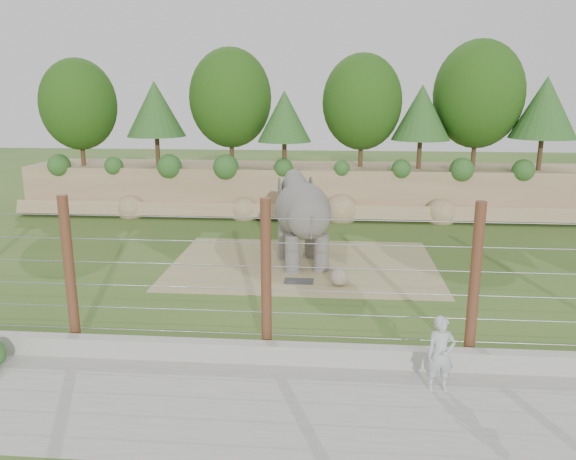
# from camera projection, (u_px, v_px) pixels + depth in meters

# --- Properties ---
(ground) EXTENTS (90.00, 90.00, 0.00)m
(ground) POSITION_uv_depth(u_px,v_px,m) (283.00, 291.00, 18.59)
(ground) COLOR #365B20
(ground) RESTS_ON ground
(back_embankment) EXTENTS (30.00, 5.52, 8.77)m
(back_embankment) POSITION_uv_depth(u_px,v_px,m) (316.00, 139.00, 29.84)
(back_embankment) COLOR #927C54
(back_embankment) RESTS_ON ground
(dirt_patch) EXTENTS (10.00, 7.00, 0.02)m
(dirt_patch) POSITION_uv_depth(u_px,v_px,m) (303.00, 264.00, 21.45)
(dirt_patch) COLOR #9A8A5C
(dirt_patch) RESTS_ON ground
(drain_grate) EXTENTS (1.00, 0.60, 0.03)m
(drain_grate) POSITION_uv_depth(u_px,v_px,m) (299.00, 281.00, 19.48)
(drain_grate) COLOR #262628
(drain_grate) RESTS_ON dirt_patch
(elephant) EXTENTS (2.69, 4.39, 3.31)m
(elephant) POSITION_uv_depth(u_px,v_px,m) (303.00, 222.00, 21.10)
(elephant) COLOR #635E59
(elephant) RESTS_ON ground
(stone_ball) EXTENTS (0.61, 0.61, 0.61)m
(stone_ball) POSITION_uv_depth(u_px,v_px,m) (339.00, 277.00, 19.02)
(stone_ball) COLOR gray
(stone_ball) RESTS_ON dirt_patch
(retaining_wall) EXTENTS (26.00, 0.35, 0.50)m
(retaining_wall) POSITION_uv_depth(u_px,v_px,m) (264.00, 353.00, 13.69)
(retaining_wall) COLOR #9D9B93
(retaining_wall) RESTS_ON ground
(walkway) EXTENTS (26.00, 4.00, 0.01)m
(walkway) POSITION_uv_depth(u_px,v_px,m) (253.00, 406.00, 11.82)
(walkway) COLOR #9D9B93
(walkway) RESTS_ON ground
(barrier_fence) EXTENTS (20.26, 0.26, 4.00)m
(barrier_fence) POSITION_uv_depth(u_px,v_px,m) (266.00, 278.00, 13.75)
(barrier_fence) COLOR brown
(barrier_fence) RESTS_ON ground
(zookeeper) EXTENTS (0.67, 0.48, 1.73)m
(zookeeper) POSITION_uv_depth(u_px,v_px,m) (441.00, 354.00, 12.24)
(zookeeper) COLOR silver
(zookeeper) RESTS_ON walkway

